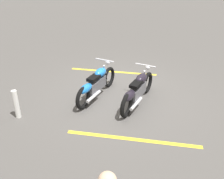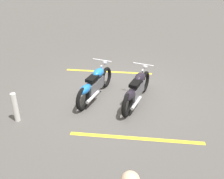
{
  "view_description": "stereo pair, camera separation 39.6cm",
  "coord_description": "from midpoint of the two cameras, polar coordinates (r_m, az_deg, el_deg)",
  "views": [
    {
      "loc": [
        6.98,
        1.52,
        3.88
      ],
      "look_at": [
        0.98,
        0.0,
        0.65
      ],
      "focal_mm": 41.52,
      "sensor_mm": 36.0,
      "label": 1
    },
    {
      "loc": [
        7.06,
        1.13,
        3.88
      ],
      "look_at": [
        0.98,
        0.0,
        0.65
      ],
      "focal_mm": 41.52,
      "sensor_mm": 36.0,
      "label": 2
    }
  ],
  "objects": [
    {
      "name": "parking_stripe_mid",
      "position": [
        6.26,
        6.41,
        -10.85
      ],
      "size": [
        0.32,
        3.2,
        0.01
      ],
      "primitive_type": "cube",
      "rotation": [
        0.0,
        0.0,
        1.63
      ],
      "color": "yellow",
      "rests_on": "ground"
    },
    {
      "name": "motorcycle_dark_foreground",
      "position": [
        7.4,
        7.14,
        -0.15
      ],
      "size": [
        2.2,
        0.75,
        1.04
      ],
      "rotation": [
        0.0,
        0.0,
        2.91
      ],
      "color": "black",
      "rests_on": "ground"
    },
    {
      "name": "ground_plane",
      "position": [
        8.13,
        3.1,
        -0.97
      ],
      "size": [
        60.0,
        60.0,
        0.0
      ],
      "primitive_type": "plane",
      "color": "#514F4C"
    },
    {
      "name": "bollard_post",
      "position": [
        7.16,
        -18.86,
        -3.12
      ],
      "size": [
        0.14,
        0.14,
        0.8
      ],
      "primitive_type": "cylinder",
      "color": "white",
      "rests_on": "ground"
    },
    {
      "name": "parking_stripe_near",
      "position": [
        9.67,
        1.44,
        3.94
      ],
      "size": [
        0.32,
        3.2,
        0.01
      ],
      "primitive_type": "cube",
      "rotation": [
        0.0,
        0.0,
        1.63
      ],
      "color": "yellow",
      "rests_on": "ground"
    },
    {
      "name": "motorcycle_bright_foreground",
      "position": [
        7.71,
        -2.06,
        1.26
      ],
      "size": [
        2.2,
        0.73,
        1.04
      ],
      "rotation": [
        0.0,
        0.0,
        2.92
      ],
      "color": "black",
      "rests_on": "ground"
    }
  ]
}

